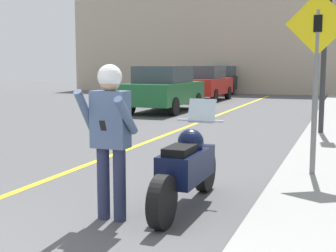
{
  "coord_description": "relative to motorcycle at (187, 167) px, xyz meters",
  "views": [
    {
      "loc": [
        3.54,
        -2.64,
        1.7
      ],
      "look_at": [
        1.47,
        2.76,
        0.95
      ],
      "focal_mm": 50.0,
      "sensor_mm": 36.0,
      "label": 1
    }
  ],
  "objects": [
    {
      "name": "crossing_sign",
      "position": [
        1.32,
        1.87,
        1.21
      ],
      "size": [
        0.91,
        0.08,
        2.63
      ],
      "color": "slate",
      "rests_on": "sidewalk_curb"
    },
    {
      "name": "person_biker",
      "position": [
        -0.63,
        -0.74,
        0.56
      ],
      "size": [
        0.59,
        0.47,
        1.72
      ],
      "color": "#282D4C",
      "rests_on": "ground"
    },
    {
      "name": "traffic_light",
      "position": [
        1.21,
        6.37,
        2.04
      ],
      "size": [
        0.26,
        0.3,
        3.45
      ],
      "color": "#2D2D30",
      "rests_on": "sidewalk_curb"
    },
    {
      "name": "building_backdrop",
      "position": [
        -1.79,
        23.43,
        2.55
      ],
      "size": [
        28.0,
        1.2,
        6.09
      ],
      "color": "#B2A38E",
      "rests_on": "ground"
    },
    {
      "name": "road_center_line",
      "position": [
        -2.39,
        3.43,
        -0.49
      ],
      "size": [
        0.12,
        36.0,
        0.01
      ],
      "color": "yellow",
      "rests_on": "ground"
    },
    {
      "name": "parked_car_green",
      "position": [
        -4.58,
        10.92,
        0.37
      ],
      "size": [
        1.88,
        4.2,
        1.68
      ],
      "color": "black",
      "rests_on": "ground"
    },
    {
      "name": "motorcycle",
      "position": [
        0.0,
        0.0,
        0.0
      ],
      "size": [
        0.62,
        2.16,
        1.27
      ],
      "color": "black",
      "rests_on": "ground"
    },
    {
      "name": "parked_car_black",
      "position": [
        -5.4,
        22.81,
        0.37
      ],
      "size": [
        1.88,
        4.2,
        1.68
      ],
      "color": "black",
      "rests_on": "ground"
    },
    {
      "name": "parked_car_red",
      "position": [
        -4.76,
        16.82,
        0.37
      ],
      "size": [
        1.88,
        4.2,
        1.68
      ],
      "color": "black",
      "rests_on": "ground"
    }
  ]
}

